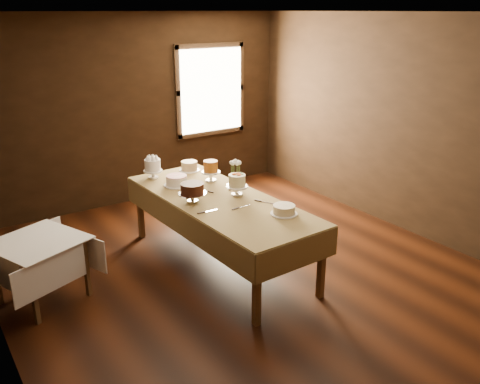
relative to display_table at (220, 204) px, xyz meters
name	(u,v)px	position (x,y,z in m)	size (l,w,h in m)	color
floor	(250,277)	(0.10, -0.46, -0.76)	(5.00, 6.00, 0.01)	black
ceiling	(252,12)	(0.10, -0.46, 2.04)	(5.00, 6.00, 0.01)	beige
wall_back	(135,111)	(0.10, 2.54, 0.64)	(5.00, 0.02, 2.80)	black
wall_right	(409,127)	(2.60, -0.46, 0.64)	(0.02, 6.00, 2.80)	black
window	(211,90)	(1.40, 2.48, 0.84)	(1.10, 0.05, 1.30)	#FFEABF
display_table	(220,204)	(0.00, 0.00, 0.00)	(1.12, 2.67, 0.82)	#4F361D
side_table	(38,248)	(-1.92, 0.34, -0.16)	(1.04, 1.04, 0.67)	#4F361D
cake_meringue	(153,169)	(-0.30, 1.09, 0.18)	(0.24, 0.24, 0.25)	white
cake_speckled	(189,166)	(0.22, 1.11, 0.12)	(0.27, 0.27, 0.13)	white
cake_lattice	(177,181)	(-0.19, 0.67, 0.12)	(0.32, 0.32, 0.12)	white
cake_caramel	(211,172)	(0.24, 0.59, 0.18)	(0.25, 0.25, 0.27)	white
cake_chocolate	(192,193)	(-0.30, 0.08, 0.16)	(0.31, 0.31, 0.23)	silver
cake_flowers	(237,186)	(0.23, -0.01, 0.17)	(0.25, 0.25, 0.26)	white
cake_cream	(284,210)	(0.31, -0.77, 0.11)	(0.28, 0.28, 0.10)	white
cake_server_a	(244,206)	(0.09, -0.36, 0.06)	(0.24, 0.03, 0.01)	silver
cake_server_b	(268,203)	(0.36, -0.42, 0.06)	(0.24, 0.03, 0.01)	silver
cake_server_c	(203,190)	(-0.01, 0.35, 0.06)	(0.24, 0.03, 0.01)	silver
cake_server_d	(228,186)	(0.31, 0.30, 0.06)	(0.24, 0.03, 0.01)	silver
cake_server_e	(211,211)	(-0.27, -0.27, 0.06)	(0.24, 0.03, 0.01)	silver
flower_vase	(236,182)	(0.36, 0.22, 0.12)	(0.12, 0.12, 0.13)	#2D2823
flower_bouquet	(235,168)	(0.36, 0.22, 0.31)	(0.14, 0.14, 0.20)	white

